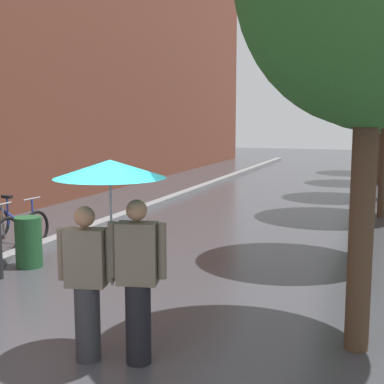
{
  "coord_description": "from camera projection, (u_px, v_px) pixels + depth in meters",
  "views": [
    {
      "loc": [
        2.97,
        -3.86,
        2.47
      ],
      "look_at": [
        0.17,
        3.63,
        1.35
      ],
      "focal_mm": 48.96,
      "sensor_mm": 36.0,
      "label": 1
    }
  ],
  "objects": [
    {
      "name": "ground_plane",
      "position": [
        41.0,
        382.0,
        4.95
      ],
      "size": [
        80.0,
        80.0,
        0.0
      ],
      "primitive_type": "plane",
      "color": "#38383D"
    },
    {
      "name": "kerb_strip",
      "position": [
        160.0,
        202.0,
        15.33
      ],
      "size": [
        0.3,
        36.0,
        0.12
      ],
      "primitive_type": "cube",
      "color": "slate",
      "rests_on": "ground"
    },
    {
      "name": "street_tree_1",
      "position": [
        369.0,
        34.0,
        8.65
      ],
      "size": [
        2.75,
        2.75,
        5.47
      ],
      "color": "#473323",
      "rests_on": "ground"
    },
    {
      "name": "street_tree_3",
      "position": [
        376.0,
        80.0,
        15.98
      ],
      "size": [
        2.72,
        2.72,
        5.34
      ],
      "color": "#473323",
      "rests_on": "ground"
    },
    {
      "name": "street_tree_4",
      "position": [
        383.0,
        79.0,
        19.64
      ],
      "size": [
        2.61,
        2.61,
        5.57
      ],
      "color": "#473323",
      "rests_on": "ground"
    },
    {
      "name": "street_tree_5",
      "position": [
        382.0,
        93.0,
        23.4
      ],
      "size": [
        2.9,
        2.9,
        5.11
      ],
      "color": "#473323",
      "rests_on": "ground"
    },
    {
      "name": "parked_bicycle_3",
      "position": [
        16.0,
        225.0,
        10.42
      ],
      "size": [
        1.12,
        0.77,
        0.96
      ],
      "color": "black",
      "rests_on": "ground"
    },
    {
      "name": "couple_under_umbrella",
      "position": [
        111.0,
        230.0,
        5.21
      ],
      "size": [
        1.11,
        1.11,
        2.07
      ],
      "color": "#2D2D33",
      "rests_on": "ground"
    },
    {
      "name": "litter_bin",
      "position": [
        29.0,
        242.0,
        8.75
      ],
      "size": [
        0.44,
        0.44,
        0.85
      ],
      "primitive_type": "cylinder",
      "color": "#1E4C28",
      "rests_on": "ground"
    }
  ]
}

